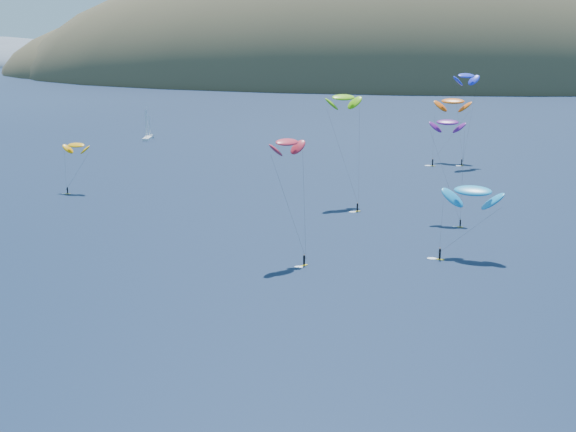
% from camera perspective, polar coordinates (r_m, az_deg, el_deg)
% --- Properties ---
extents(island, '(730.00, 300.00, 210.00)m').
position_cam_1_polar(island, '(614.48, 10.12, 8.67)').
color(island, '#3D3526').
rests_on(island, ground).
extents(sailboat, '(9.67, 8.33, 11.86)m').
position_cam_1_polar(sailboat, '(290.78, -9.95, 5.58)').
color(sailboat, white).
rests_on(sailboat, ground).
extents(kitesurfer_1, '(7.40, 6.92, 13.32)m').
position_cam_1_polar(kitesurfer_1, '(204.29, -14.83, 4.88)').
color(kitesurfer_1, gold).
rests_on(kitesurfer_1, ground).
extents(kitesurfer_3, '(10.12, 16.48, 26.58)m').
position_cam_1_polar(kitesurfer_3, '(185.73, 3.96, 8.40)').
color(kitesurfer_3, gold).
rests_on(kitesurfer_3, ground).
extents(kitesurfer_4, '(9.76, 9.51, 28.26)m').
position_cam_1_polar(kitesurfer_4, '(240.68, 12.56, 9.71)').
color(kitesurfer_4, gold).
rests_on(kitesurfer_4, ground).
extents(kitesurfer_5, '(11.93, 8.60, 14.63)m').
position_cam_1_polar(kitesurfer_5, '(146.07, 13.01, 1.75)').
color(kitesurfer_5, gold).
rests_on(kitesurfer_5, ground).
extents(kitesurfer_6, '(7.51, 11.20, 22.35)m').
position_cam_1_polar(kitesurfer_6, '(172.76, 11.28, 6.54)').
color(kitesurfer_6, gold).
rests_on(kitesurfer_6, ground).
extents(kitesurfer_9, '(8.18, 10.02, 22.71)m').
position_cam_1_polar(kitesurfer_9, '(139.54, -0.07, 5.24)').
color(kitesurfer_9, gold).
rests_on(kitesurfer_9, ground).
extents(kitesurfer_11, '(11.92, 15.34, 20.71)m').
position_cam_1_polar(kitesurfer_11, '(246.28, 11.64, 8.00)').
color(kitesurfer_11, gold).
rests_on(kitesurfer_11, ground).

